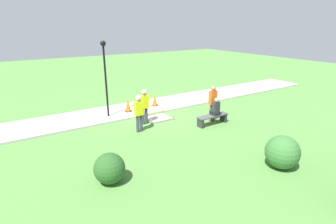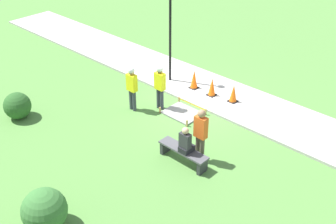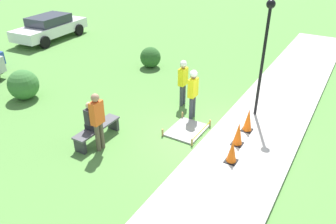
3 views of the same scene
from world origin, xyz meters
The scene contains 14 objects.
ground_plane centered at (0.00, 0.00, 0.00)m, with size 60.00×60.00×0.00m, color #51843D.
sidewalk centered at (0.00, -1.34, 0.05)m, with size 28.00×2.67×0.10m.
wet_concrete_patch centered at (-0.01, 0.73, 0.03)m, with size 1.38×1.12×0.25m.
traffic_cone_near_patch centered at (-0.93, -1.18, 0.45)m, with size 0.34×0.34×0.71m.
traffic_cone_far_patch centered at (-0.01, -1.02, 0.47)m, with size 0.34×0.34×0.74m.
traffic_cone_sidewalk_edge centered at (0.90, -1.01, 0.49)m, with size 0.34×0.34×0.78m.
park_bench centered at (-1.93, 2.90, 0.35)m, with size 1.73×0.44×0.49m.
person_seated_on_bench centered at (-2.06, 2.95, 0.84)m, with size 0.36×0.44×0.89m.
worker_supervisor centered at (0.89, 1.01, 1.08)m, with size 0.40×0.26×1.80m.
worker_assistant centered at (1.59, 1.77, 1.06)m, with size 0.40×0.26×1.78m.
bystander_in_orange_shirt centered at (-2.26, 2.49, 1.07)m, with size 0.40×0.24×1.86m.
lamppost_near centered at (2.12, -0.89, 2.68)m, with size 0.28×0.28×3.94m.
shrub_rounded_near centered at (4.25, 5.01, 0.50)m, with size 0.99×0.99×0.99m.
shrub_rounded_mid centered at (-1.15, 7.36, 0.59)m, with size 1.18×1.18×1.18m.
Camera 1 is at (6.58, 12.10, 4.80)m, focal length 28.00 mm.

